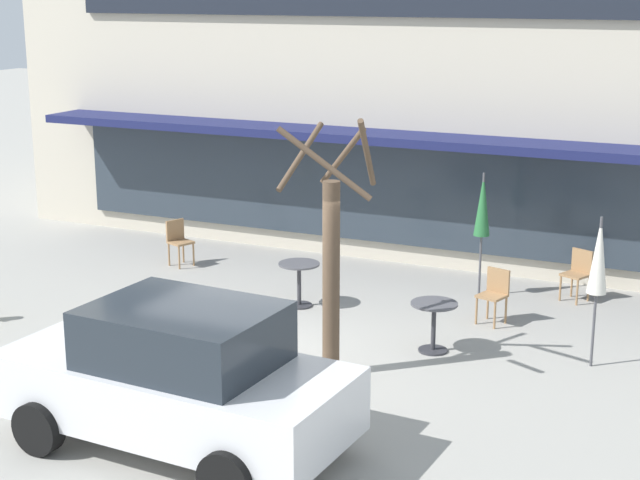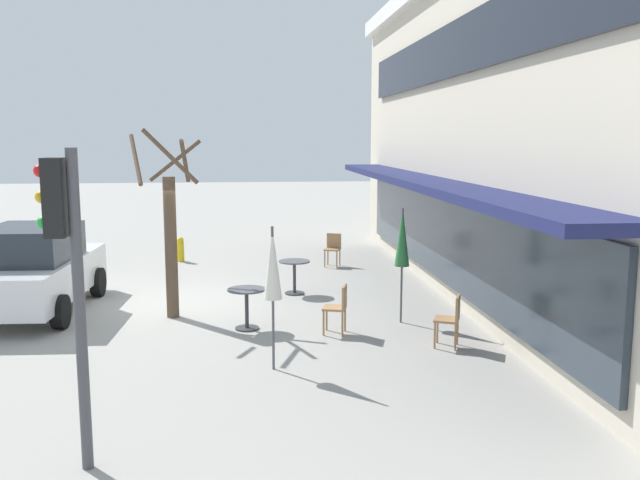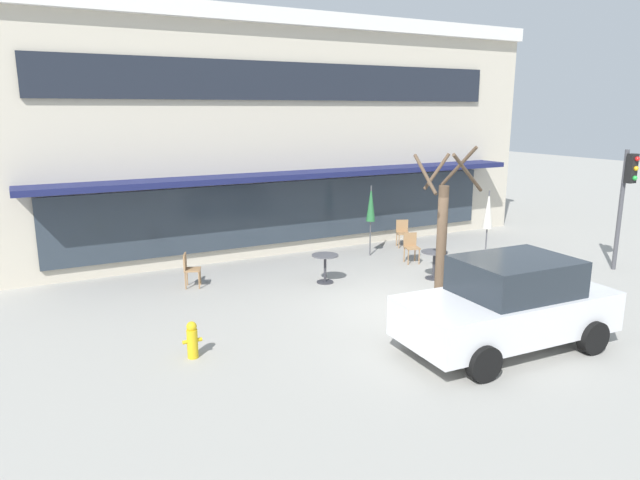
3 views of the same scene
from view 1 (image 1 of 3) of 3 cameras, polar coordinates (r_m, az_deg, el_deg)
ground_plane at (r=14.18m, az=-3.68°, el=-7.36°), size 80.00×80.00×0.00m
building_facade at (r=22.46m, az=8.64°, el=10.25°), size 18.27×9.10×7.34m
cafe_table_near_wall at (r=16.59m, az=-1.22°, el=-2.17°), size 0.70×0.70×0.76m
cafe_table_streetside at (r=14.64m, az=6.64°, el=-4.56°), size 0.70×0.70×0.76m
patio_umbrella_green_folded at (r=17.08m, az=9.44°, el=1.99°), size 0.28×0.28×2.20m
patio_umbrella_cream_folded at (r=14.20m, az=15.91°, el=-0.94°), size 0.28×0.28×2.20m
cafe_chair_0 at (r=19.23m, az=-8.24°, el=0.06°), size 0.52×0.52×0.89m
cafe_chair_1 at (r=16.01m, az=10.12°, el=-2.98°), size 0.49×0.49×0.89m
cafe_chair_2 at (r=17.48m, az=14.79°, el=-1.75°), size 0.53×0.53×0.89m
parked_sedan at (r=11.60m, az=-8.31°, el=-7.91°), size 4.28×2.18×1.76m
street_tree at (r=13.35m, az=0.67°, el=-1.14°), size 1.39×1.39×3.67m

